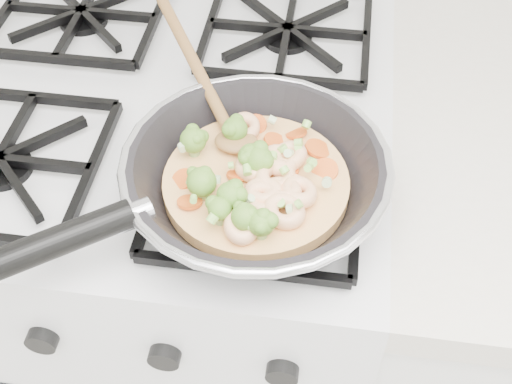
# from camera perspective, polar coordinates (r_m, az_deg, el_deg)

# --- Properties ---
(stove) EXTENTS (0.60, 0.60, 0.92)m
(stove) POSITION_cam_1_polar(r_m,az_deg,el_deg) (1.20, -6.05, -8.10)
(stove) COLOR silver
(stove) RESTS_ON ground
(skillet) EXTENTS (0.39, 0.45, 0.10)m
(skillet) POSITION_cam_1_polar(r_m,az_deg,el_deg) (0.69, -0.43, 1.29)
(skillet) COLOR black
(skillet) RESTS_ON stove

